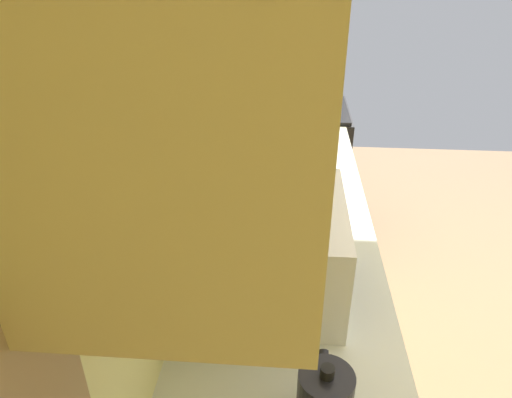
% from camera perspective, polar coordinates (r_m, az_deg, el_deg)
% --- Properties ---
extents(wall_back, '(3.77, 0.12, 2.73)m').
position_cam_1_polar(wall_back, '(1.68, -8.25, 12.77)').
color(wall_back, '#E7DD84').
rests_on(wall_back, ground_plane).
extents(counter_run, '(2.84, 0.64, 0.89)m').
position_cam_1_polar(counter_run, '(1.81, 3.29, -20.72)').
color(counter_run, '#D9BD6D').
rests_on(counter_run, ground_plane).
extents(oven_range, '(0.64, 0.68, 1.07)m').
position_cam_1_polar(oven_range, '(3.21, 4.73, 3.67)').
color(oven_range, black).
rests_on(oven_range, ground_plane).
extents(microwave, '(0.49, 0.37, 0.29)m').
position_cam_1_polar(microwave, '(1.38, 3.19, -5.73)').
color(microwave, white).
rests_on(microwave, counter_run).
extents(bowl, '(0.18, 0.18, 0.04)m').
position_cam_1_polar(bowl, '(2.03, 6.69, 2.27)').
color(bowl, '#4C8CBF').
rests_on(bowl, counter_run).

